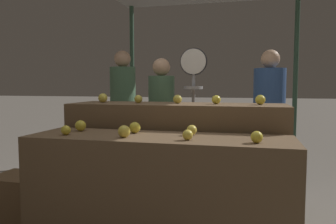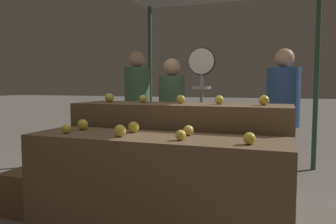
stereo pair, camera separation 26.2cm
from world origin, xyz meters
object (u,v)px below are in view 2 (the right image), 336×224
object	(u,v)px
produce_scale	(201,90)
wooden_crate_side	(29,192)
person_vendor_at_scale	(172,114)
person_customer_left	(137,103)
person_customer_right	(283,111)

from	to	relation	value
produce_scale	wooden_crate_side	size ratio (longest dim) A/B	3.96
wooden_crate_side	person_vendor_at_scale	bearing A→B (deg)	45.99
person_vendor_at_scale	wooden_crate_side	xyz separation A→B (m)	(-1.09, -1.12, -0.70)
person_customer_left	person_vendor_at_scale	bearing A→B (deg)	160.96
produce_scale	person_vendor_at_scale	size ratio (longest dim) A/B	1.05
produce_scale	person_customer_right	bearing A→B (deg)	38.45
person_customer_left	person_customer_right	bearing A→B (deg)	-166.51
person_customer_right	wooden_crate_side	world-z (taller)	person_customer_right
produce_scale	person_vendor_at_scale	xyz separation A→B (m)	(-0.42, 0.28, -0.28)
person_customer_left	wooden_crate_side	distance (m)	1.88
person_customer_right	wooden_crate_side	bearing A→B (deg)	31.22
person_vendor_at_scale	person_customer_right	xyz separation A→B (m)	(1.23, 0.36, 0.05)
person_vendor_at_scale	person_customer_left	bearing A→B (deg)	-64.38
person_vendor_at_scale	produce_scale	bearing A→B (deg)	120.13
person_customer_right	person_vendor_at_scale	bearing A→B (deg)	14.92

